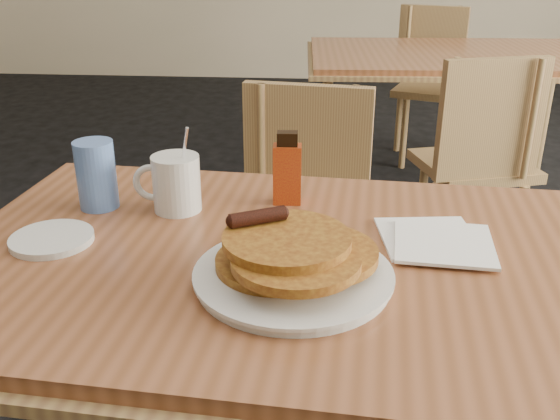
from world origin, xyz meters
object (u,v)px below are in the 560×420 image
Objects in this scene: chair_main_far at (305,207)px; syrup_bottle at (287,171)px; neighbor_table at (454,60)px; pancake_plate at (293,264)px; chair_neighbor_near at (481,149)px; coffee_mug at (175,182)px; blue_tumbler at (96,175)px; chair_neighbor_far at (432,70)px; main_table at (273,275)px.

syrup_bottle reaches higher than chair_main_far.
neighbor_table is 4.51× the size of pancake_plate.
syrup_bottle is (-0.02, -0.54, 0.31)m from chair_main_far.
chair_neighbor_near is (0.63, 0.58, 0.01)m from chair_main_far.
pancake_plate is at bearing -86.45° from syrup_bottle.
chair_neighbor_near is 5.00× the size of coffee_mug.
chair_main_far is 0.70m from coffee_mug.
neighbor_table is 2.10m from coffee_mug.
blue_tumbler is at bearing 146.79° from pancake_plate.
syrup_bottle reaches higher than chair_neighbor_near.
neighbor_table is 0.75m from chair_neighbor_far.
coffee_mug is (-0.25, 0.26, 0.03)m from pancake_plate.
chair_main_far is 4.91× the size of coffee_mug.
syrup_bottle is at bearing -83.38° from chair_main_far.
chair_neighbor_far is 6.49× the size of blue_tumbler.
pancake_plate is at bearing -82.84° from chair_neighbor_far.
coffee_mug is (-0.23, -0.59, 0.30)m from chair_main_far.
pancake_plate is (0.04, -0.09, 0.07)m from main_table.
chair_neighbor_far is 1.47m from chair_neighbor_near.
neighbor_table is 2.26m from pancake_plate.
chair_neighbor_far is 2.80m from coffee_mug.
syrup_bottle is at bearing -136.63° from chair_neighbor_near.
coffee_mug reaches higher than neighbor_table.
neighbor_table is 0.77m from chair_neighbor_near.
main_table is 0.87× the size of neighbor_table.
chair_neighbor_near is (-0.01, -0.74, -0.19)m from neighbor_table.
blue_tumbler is at bearing 154.92° from main_table.
chair_main_far is at bearing 88.02° from main_table.
blue_tumbler is at bearing -174.26° from syrup_bottle.
pancake_plate is at bearing -66.60° from main_table.
coffee_mug reaches higher than syrup_bottle.
blue_tumbler is (-0.37, -0.05, -0.00)m from syrup_bottle.
pancake_plate is at bearing -106.08° from neighbor_table.
chair_neighbor_near is 5.88× the size of syrup_bottle.
chair_main_far is at bearing -88.16° from chair_neighbor_far.
neighbor_table is 1.48m from chair_main_far.
syrup_bottle is 1.09× the size of blue_tumbler.
chair_neighbor_far is at bearing 88.59° from neighbor_table.
neighbor_table is at bearing 73.14° from chair_neighbor_near.
main_table is 2.18m from neighbor_table.
main_table is 2.89m from chair_neighbor_far.
main_table is at bearing -56.39° from coffee_mug.
pancake_plate is 2.12× the size of syrup_bottle.
neighbor_table is 10.43× the size of blue_tumbler.
chair_main_far is 0.86m from chair_neighbor_near.
chair_neighbor_far is 2.81× the size of pancake_plate.
chair_neighbor_near reaches higher than chair_main_far.
pancake_plate is (-0.64, -2.90, 0.26)m from chair_neighbor_far.
main_table is 1.41× the size of chair_neighbor_near.
chair_neighbor_near reaches higher than pancake_plate.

